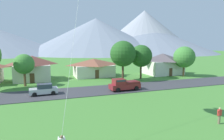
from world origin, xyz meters
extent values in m
cube|color=#38383D|center=(0.00, 25.84, 0.04)|extent=(160.00, 7.25, 0.08)
cone|color=gray|center=(39.20, 162.38, 15.09)|extent=(121.48, 121.48, 30.17)
cone|color=slate|center=(87.10, 154.23, 11.98)|extent=(118.32, 118.32, 23.95)
cone|color=#8E939E|center=(88.29, 165.47, 19.98)|extent=(98.09, 98.09, 39.96)
cube|color=silver|center=(23.47, 38.15, 1.77)|extent=(8.75, 7.30, 3.53)
pyramid|color=#564C51|center=(23.47, 38.15, 4.51)|extent=(9.44, 7.88, 1.94)
cube|color=brown|center=(23.47, 34.49, 1.00)|extent=(0.90, 0.06, 2.00)
cube|color=beige|center=(5.37, 40.57, 1.41)|extent=(9.18, 6.25, 2.82)
pyramid|color=brown|center=(5.37, 40.57, 3.59)|extent=(9.92, 6.75, 1.55)
cube|color=brown|center=(5.37, 37.42, 1.00)|extent=(0.90, 0.06, 2.00)
cube|color=beige|center=(-8.52, 40.22, 1.73)|extent=(7.24, 7.35, 3.47)
pyramid|color=brown|center=(-8.52, 40.22, 4.42)|extent=(7.82, 7.94, 1.91)
cube|color=brown|center=(-8.52, 36.52, 1.00)|extent=(0.90, 0.06, 2.00)
cylinder|color=#4C3823|center=(9.75, 32.54, 1.90)|extent=(0.44, 0.44, 3.80)
sphere|color=#23561E|center=(9.75, 32.54, 5.86)|extent=(5.49, 5.49, 5.49)
cylinder|color=brown|center=(26.16, 33.10, 1.42)|extent=(0.44, 0.44, 2.83)
sphere|color=#3D7F33|center=(26.16, 33.10, 4.77)|extent=(5.17, 5.17, 5.17)
cylinder|color=#4C3823|center=(14.74, 33.79, 1.67)|extent=(0.44, 0.44, 3.34)
sphere|color=#23561E|center=(14.74, 33.79, 5.22)|extent=(5.01, 5.01, 5.01)
cylinder|color=brown|center=(-9.66, 33.81, 1.40)|extent=(0.44, 0.44, 2.81)
sphere|color=#3D7F33|center=(-9.66, 33.81, 4.21)|extent=(3.73, 3.73, 3.73)
cube|color=#B7BCC1|center=(-6.48, 25.80, 0.68)|extent=(4.28, 1.99, 0.80)
cube|color=#2D3847|center=(-6.33, 25.80, 1.42)|extent=(2.27, 1.69, 0.68)
cylinder|color=black|center=(-7.78, 24.81, 0.40)|extent=(0.65, 0.27, 0.64)
cylinder|color=black|center=(-7.87, 26.65, 0.40)|extent=(0.65, 0.27, 0.64)
cylinder|color=black|center=(-5.09, 24.94, 0.40)|extent=(0.65, 0.27, 0.64)
cylinder|color=black|center=(-5.17, 26.78, 0.40)|extent=(0.65, 0.27, 0.64)
cube|color=maroon|center=(6.61, 24.25, 0.75)|extent=(5.28, 2.22, 0.84)
cube|color=maroon|center=(5.51, 24.21, 1.62)|extent=(1.98, 1.92, 0.90)
cube|color=#2D3847|center=(5.51, 24.21, 1.89)|extent=(1.69, 1.95, 0.28)
cube|color=maroon|center=(7.76, 24.30, 1.35)|extent=(2.78, 2.07, 0.36)
cylinder|color=black|center=(4.95, 23.16, 0.46)|extent=(0.77, 0.31, 0.76)
cylinder|color=black|center=(4.87, 25.20, 0.46)|extent=(0.77, 0.31, 0.76)
cylinder|color=black|center=(8.35, 23.31, 0.46)|extent=(0.77, 0.31, 0.76)
cylinder|color=black|center=(8.26, 25.34, 0.46)|extent=(0.77, 0.31, 0.76)
sphere|color=brown|center=(-5.53, 7.16, 1.57)|extent=(0.21, 0.21, 0.21)
cylinder|color=white|center=(-5.75, 7.22, 1.31)|extent=(0.18, 0.55, 0.37)
cylinder|color=white|center=(-5.31, 7.22, 1.31)|extent=(0.18, 0.55, 0.37)
cylinder|color=silver|center=(-4.13, 10.11, 7.86)|extent=(2.81, 5.93, 12.64)
cylinder|color=#70604C|center=(9.73, 8.00, 0.44)|extent=(0.24, 0.24, 0.88)
cube|color=red|center=(9.73, 8.00, 1.17)|extent=(0.36, 0.22, 0.58)
sphere|color=tan|center=(9.73, 8.00, 1.57)|extent=(0.21, 0.21, 0.21)
cylinder|color=red|center=(9.51, 8.00, 1.12)|extent=(0.12, 0.18, 0.59)
cylinder|color=red|center=(9.95, 8.00, 1.12)|extent=(0.12, 0.18, 0.59)
camera|label=1|loc=(-6.59, -5.99, 7.84)|focal=31.58mm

